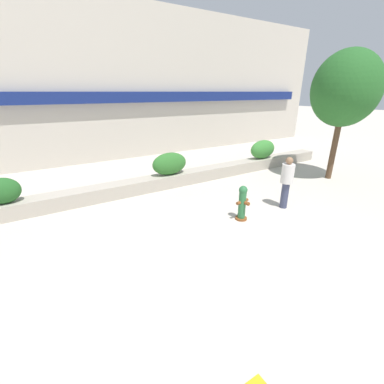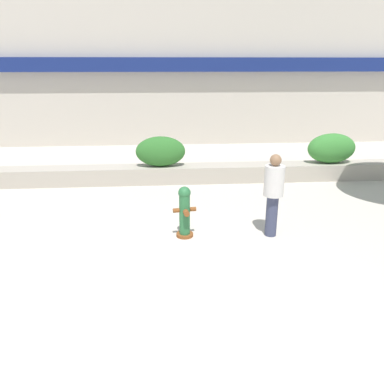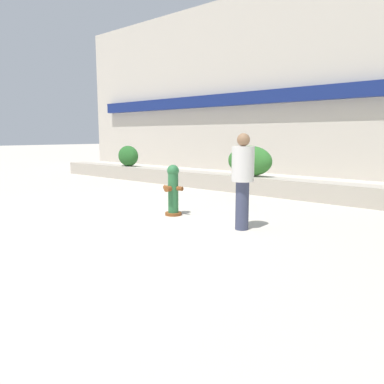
# 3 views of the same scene
# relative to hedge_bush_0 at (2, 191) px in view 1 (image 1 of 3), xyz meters

# --- Properties ---
(ground_plane) EXTENTS (120.00, 120.00, 0.00)m
(ground_plane) POSITION_rel_hedge_bush_0_xyz_m (5.38, -6.00, -0.90)
(ground_plane) COLOR beige
(building_facade) EXTENTS (30.00, 1.36, 8.00)m
(building_facade) POSITION_rel_hedge_bush_0_xyz_m (5.38, 5.98, 3.09)
(building_facade) COLOR beige
(building_facade) RESTS_ON ground
(planter_wall_low) EXTENTS (18.00, 0.70, 0.50)m
(planter_wall_low) POSITION_rel_hedge_bush_0_xyz_m (5.38, 0.00, -0.65)
(planter_wall_low) COLOR #ADA393
(planter_wall_low) RESTS_ON ground
(hedge_bush_0) EXTENTS (0.97, 0.59, 0.80)m
(hedge_bush_0) POSITION_rel_hedge_bush_0_xyz_m (0.00, 0.00, 0.00)
(hedge_bush_0) COLOR #235B23
(hedge_bush_0) RESTS_ON planter_wall_low
(hedge_bush_1) EXTENTS (1.46, 0.67, 0.89)m
(hedge_bush_1) POSITION_rel_hedge_bush_0_xyz_m (5.54, 0.00, 0.05)
(hedge_bush_1) COLOR #2D6B28
(hedge_bush_1) RESTS_ON planter_wall_low
(hedge_bush_2) EXTENTS (1.48, 0.69, 0.91)m
(hedge_bush_2) POSITION_rel_hedge_bush_0_xyz_m (10.75, 0.00, 0.06)
(hedge_bush_2) COLOR #387F33
(hedge_bush_2) RESTS_ON planter_wall_low
(fire_hydrant) EXTENTS (0.48, 0.45, 1.08)m
(fire_hydrant) POSITION_rel_hedge_bush_0_xyz_m (6.04, -3.79, -0.35)
(fire_hydrant) COLOR brown
(fire_hydrant) RESTS_ON ground
(street_tree) EXTENTS (2.82, 2.53, 5.22)m
(street_tree) POSITION_rel_hedge_bush_0_xyz_m (12.10, -2.79, 2.83)
(street_tree) COLOR brown
(street_tree) RESTS_ON ground
(pedestrian) EXTENTS (0.41, 0.41, 1.73)m
(pedestrian) POSITION_rel_hedge_bush_0_xyz_m (7.83, -3.87, 0.09)
(pedestrian) COLOR #383D56
(pedestrian) RESTS_ON ground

